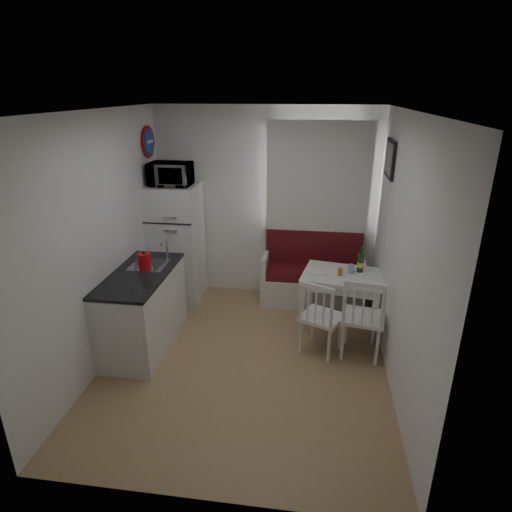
{
  "coord_description": "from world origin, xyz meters",
  "views": [
    {
      "loc": [
        0.66,
        -3.91,
        2.78
      ],
      "look_at": [
        0.04,
        0.5,
        1.03
      ],
      "focal_mm": 30.0,
      "sensor_mm": 36.0,
      "label": 1
    }
  ],
  "objects_px": {
    "kitchen_counter": "(143,309)",
    "microwave": "(170,174)",
    "kettle": "(145,262)",
    "fridge": "(177,243)",
    "wine_bottle": "(361,259)",
    "chair_right": "(365,311)",
    "bench": "(312,279)",
    "dining_table": "(343,280)",
    "chair_left": "(322,311)"
  },
  "relations": [
    {
      "from": "kettle",
      "to": "wine_bottle",
      "type": "distance_m",
      "value": 2.52
    },
    {
      "from": "bench",
      "to": "fridge",
      "type": "bearing_deg",
      "value": -176.57
    },
    {
      "from": "chair_left",
      "to": "fridge",
      "type": "distance_m",
      "value": 2.34
    },
    {
      "from": "kettle",
      "to": "chair_left",
      "type": "bearing_deg",
      "value": -0.4
    },
    {
      "from": "kitchen_counter",
      "to": "kettle",
      "type": "xyz_separation_m",
      "value": [
        0.05,
        0.06,
        0.56
      ]
    },
    {
      "from": "kettle",
      "to": "chair_right",
      "type": "bearing_deg",
      "value": -0.49
    },
    {
      "from": "microwave",
      "to": "bench",
      "type": "bearing_deg",
      "value": 4.96
    },
    {
      "from": "dining_table",
      "to": "chair_right",
      "type": "height_order",
      "value": "chair_right"
    },
    {
      "from": "chair_right",
      "to": "wine_bottle",
      "type": "distance_m",
      "value": 0.82
    },
    {
      "from": "chair_left",
      "to": "fridge",
      "type": "bearing_deg",
      "value": 173.6
    },
    {
      "from": "fridge",
      "to": "bench",
      "type": "bearing_deg",
      "value": 3.43
    },
    {
      "from": "chair_right",
      "to": "kitchen_counter",
      "type": "bearing_deg",
      "value": -168.97
    },
    {
      "from": "bench",
      "to": "chair_right",
      "type": "bearing_deg",
      "value": -66.87
    },
    {
      "from": "microwave",
      "to": "chair_left",
      "type": "bearing_deg",
      "value": -30.08
    },
    {
      "from": "bench",
      "to": "kitchen_counter",
      "type": "bearing_deg",
      "value": -144.27
    },
    {
      "from": "kettle",
      "to": "wine_bottle",
      "type": "relative_size",
      "value": 0.71
    },
    {
      "from": "chair_right",
      "to": "kettle",
      "type": "xyz_separation_m",
      "value": [
        -2.4,
        0.02,
        0.42
      ]
    },
    {
      "from": "kitchen_counter",
      "to": "chair_right",
      "type": "relative_size",
      "value": 2.54
    },
    {
      "from": "bench",
      "to": "kettle",
      "type": "xyz_separation_m",
      "value": [
        -1.84,
        -1.3,
        0.69
      ]
    },
    {
      "from": "fridge",
      "to": "wine_bottle",
      "type": "bearing_deg",
      "value": -10.24
    },
    {
      "from": "chair_left",
      "to": "wine_bottle",
      "type": "relative_size",
      "value": 1.74
    },
    {
      "from": "bench",
      "to": "chair_left",
      "type": "height_order",
      "value": "bench"
    },
    {
      "from": "kitchen_counter",
      "to": "wine_bottle",
      "type": "bearing_deg",
      "value": 18.2
    },
    {
      "from": "chair_left",
      "to": "chair_right",
      "type": "relative_size",
      "value": 1.06
    },
    {
      "from": "bench",
      "to": "wine_bottle",
      "type": "distance_m",
      "value": 0.96
    },
    {
      "from": "bench",
      "to": "dining_table",
      "type": "bearing_deg",
      "value": -60.35
    },
    {
      "from": "fridge",
      "to": "microwave",
      "type": "relative_size",
      "value": 3.05
    },
    {
      "from": "chair_right",
      "to": "microwave",
      "type": "bearing_deg",
      "value": 164.7
    },
    {
      "from": "chair_left",
      "to": "chair_right",
      "type": "height_order",
      "value": "chair_right"
    },
    {
      "from": "kettle",
      "to": "wine_bottle",
      "type": "height_order",
      "value": "kettle"
    },
    {
      "from": "bench",
      "to": "kettle",
      "type": "bearing_deg",
      "value": -144.72
    },
    {
      "from": "kitchen_counter",
      "to": "kettle",
      "type": "distance_m",
      "value": 0.56
    },
    {
      "from": "chair_right",
      "to": "bench",
      "type": "bearing_deg",
      "value": 123.31
    },
    {
      "from": "chair_left",
      "to": "kettle",
      "type": "xyz_separation_m",
      "value": [
        -1.96,
        0.01,
        0.46
      ]
    },
    {
      "from": "microwave",
      "to": "kitchen_counter",
      "type": "bearing_deg",
      "value": -90.94
    },
    {
      "from": "microwave",
      "to": "kettle",
      "type": "relative_size",
      "value": 2.35
    },
    {
      "from": "bench",
      "to": "microwave",
      "type": "height_order",
      "value": "microwave"
    },
    {
      "from": "chair_left",
      "to": "dining_table",
      "type": "bearing_deg",
      "value": 94.05
    },
    {
      "from": "kitchen_counter",
      "to": "microwave",
      "type": "bearing_deg",
      "value": 89.06
    },
    {
      "from": "kitchen_counter",
      "to": "microwave",
      "type": "height_order",
      "value": "microwave"
    },
    {
      "from": "chair_left",
      "to": "kettle",
      "type": "relative_size",
      "value": 2.43
    },
    {
      "from": "bench",
      "to": "chair_right",
      "type": "relative_size",
      "value": 2.65
    },
    {
      "from": "kitchen_counter",
      "to": "chair_left",
      "type": "height_order",
      "value": "kitchen_counter"
    },
    {
      "from": "bench",
      "to": "microwave",
      "type": "distance_m",
      "value": 2.36
    },
    {
      "from": "wine_bottle",
      "to": "microwave",
      "type": "bearing_deg",
      "value": 170.91
    },
    {
      "from": "wine_bottle",
      "to": "dining_table",
      "type": "bearing_deg",
      "value": -152.65
    },
    {
      "from": "bench",
      "to": "dining_table",
      "type": "distance_m",
      "value": 0.81
    },
    {
      "from": "bench",
      "to": "dining_table",
      "type": "xyz_separation_m",
      "value": [
        0.37,
        -0.65,
        0.31
      ]
    },
    {
      "from": "kettle",
      "to": "wine_bottle",
      "type": "xyz_separation_m",
      "value": [
        2.4,
        0.75,
        -0.14
      ]
    },
    {
      "from": "dining_table",
      "to": "microwave",
      "type": "distance_m",
      "value": 2.55
    }
  ]
}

